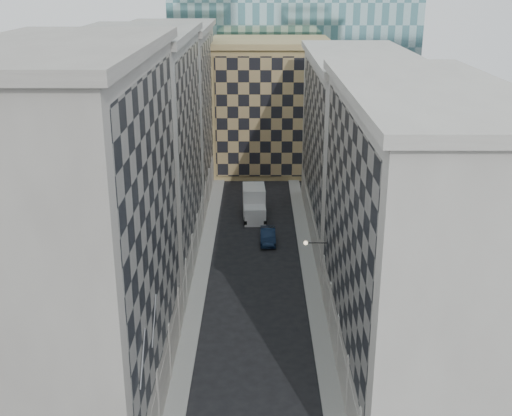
{
  "coord_description": "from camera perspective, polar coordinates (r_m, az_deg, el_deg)",
  "views": [
    {
      "loc": [
        0.2,
        -25.21,
        27.03
      ],
      "look_at": [
        0.09,
        13.59,
        13.04
      ],
      "focal_mm": 45.0,
      "sensor_mm": 36.0,
      "label": 1
    }
  ],
  "objects": [
    {
      "name": "sidewalk_west",
      "position": [
        61.68,
        -4.95,
        -6.17
      ],
      "size": [
        1.5,
        100.0,
        0.15
      ],
      "primitive_type": "cube",
      "color": "gray",
      "rests_on": "ground"
    },
    {
      "name": "sidewalk_east",
      "position": [
        61.64,
        4.88,
        -6.18
      ],
      "size": [
        1.5,
        100.0,
        0.15
      ],
      "primitive_type": "cube",
      "color": "gray",
      "rests_on": "ground"
    },
    {
      "name": "bldg_left_a",
      "position": [
        40.81,
        -15.62,
        -2.83
      ],
      "size": [
        10.8,
        22.8,
        23.7
      ],
      "color": "gray",
      "rests_on": "ground"
    },
    {
      "name": "bldg_left_b",
      "position": [
        61.3,
        -10.29,
        4.66
      ],
      "size": [
        10.8,
        22.8,
        22.7
      ],
      "color": "gray",
      "rests_on": "ground"
    },
    {
      "name": "bldg_left_c",
      "position": [
        82.58,
        -7.63,
        8.33
      ],
      "size": [
        10.8,
        22.8,
        21.7
      ],
      "color": "gray",
      "rests_on": "ground"
    },
    {
      "name": "bldg_right_a",
      "position": [
        44.83,
        13.95,
        -2.67
      ],
      "size": [
        10.8,
        26.8,
        20.7
      ],
      "color": "#B4AFA5",
      "rests_on": "ground"
    },
    {
      "name": "bldg_right_b",
      "position": [
        70.19,
        8.97,
        5.41
      ],
      "size": [
        10.8,
        28.8,
        19.7
      ],
      "color": "#B4AFA5",
      "rests_on": "ground"
    },
    {
      "name": "tan_block",
      "position": [
        94.77,
        1.27,
        9.12
      ],
      "size": [
        16.8,
        14.8,
        18.8
      ],
      "color": "tan",
      "rests_on": "ground"
    },
    {
      "name": "flagpoles_left",
      "position": [
        37.06,
        -9.52,
        -11.38
      ],
      "size": [
        0.1,
        6.33,
        2.33
      ],
      "color": "gray",
      "rests_on": "ground"
    },
    {
      "name": "bracket_lamp",
      "position": [
        53.6,
        4.63,
        -3.11
      ],
      "size": [
        1.98,
        0.36,
        0.36
      ],
      "color": "black",
      "rests_on": "ground"
    },
    {
      "name": "box_truck",
      "position": [
        76.37,
        -0.16,
        0.32
      ],
      "size": [
        2.88,
        6.51,
        3.51
      ],
      "rotation": [
        0.0,
        0.0,
        0.04
      ],
      "color": "silver",
      "rests_on": "ground"
    },
    {
      "name": "dark_car",
      "position": [
        69.2,
        1.06,
        -2.49
      ],
      "size": [
        1.64,
        4.63,
        1.52
      ],
      "primitive_type": "imported",
      "rotation": [
        0.0,
        0.0,
        0.01
      ],
      "color": "#0E1B33",
      "rests_on": "ground"
    }
  ]
}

